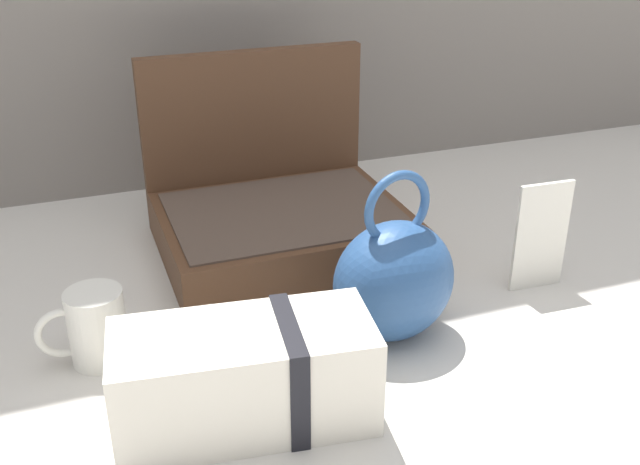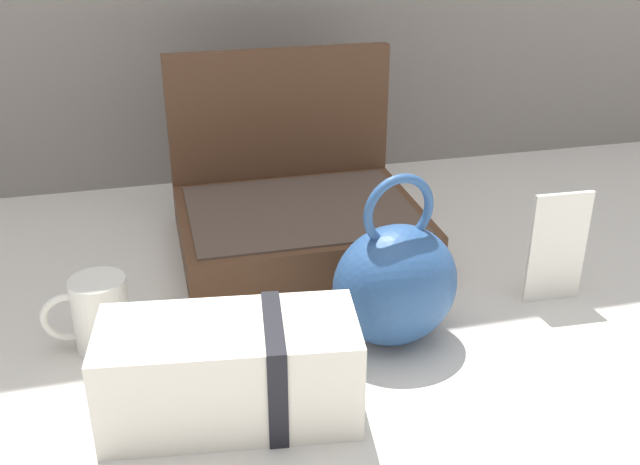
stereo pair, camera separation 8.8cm
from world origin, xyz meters
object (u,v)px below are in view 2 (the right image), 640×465
(cream_toiletry_bag, at_px, (233,371))
(open_suitcase, at_px, (295,206))
(coffee_mug, at_px, (99,314))
(info_card_left, at_px, (558,248))
(teal_pouch_handbag, at_px, (395,283))

(cream_toiletry_bag, bearing_deg, open_suitcase, 68.94)
(coffee_mug, bearing_deg, info_card_left, -2.97)
(open_suitcase, xyz_separation_m, cream_toiletry_bag, (-0.15, -0.39, -0.01))
(teal_pouch_handbag, height_order, info_card_left, teal_pouch_handbag)
(open_suitcase, bearing_deg, info_card_left, -40.21)
(open_suitcase, xyz_separation_m, teal_pouch_handbag, (0.06, -0.30, 0.02))
(teal_pouch_handbag, xyz_separation_m, coffee_mug, (-0.35, 0.07, -0.03))
(coffee_mug, bearing_deg, cream_toiletry_bag, -49.66)
(open_suitcase, distance_m, coffee_mug, 0.37)
(open_suitcase, bearing_deg, cream_toiletry_bag, -111.06)
(open_suitcase, height_order, cream_toiletry_bag, open_suitcase)
(coffee_mug, bearing_deg, open_suitcase, 37.55)
(open_suitcase, relative_size, coffee_mug, 3.43)
(teal_pouch_handbag, xyz_separation_m, info_card_left, (0.24, 0.04, -0.00))
(open_suitcase, height_order, info_card_left, open_suitcase)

